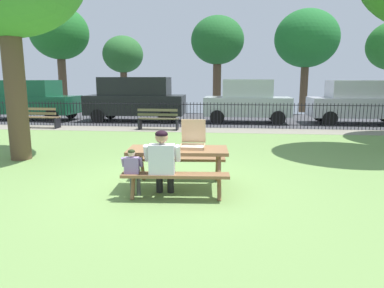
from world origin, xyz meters
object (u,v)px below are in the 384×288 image
at_px(adult_at_table, 163,161).
at_px(park_bench_center, 158,119).
at_px(parked_car_right, 360,102).
at_px(far_tree_midleft, 123,55).
at_px(pizza_box_open, 193,141).
at_px(far_tree_left, 60,34).
at_px(parked_car_center, 247,101).
at_px(parked_car_far_left, 32,99).
at_px(parked_car_left, 136,98).
at_px(far_tree_midright, 307,39).
at_px(pizza_slice_on_table, 152,148).
at_px(picnic_table_foreground, 178,158).
at_px(child_at_table, 133,169).
at_px(far_tree_center, 217,41).
at_px(park_bench_left, 40,118).

xyz_separation_m(adult_at_table, park_bench_center, (-1.71, 8.02, -0.24)).
relative_size(parked_car_right, far_tree_midleft, 0.95).
xyz_separation_m(pizza_box_open, far_tree_left, (-10.11, 15.71, 3.89)).
bearing_deg(parked_car_center, parked_car_far_left, 179.99).
xyz_separation_m(parked_car_right, far_tree_midleft, (-12.48, 5.68, 2.43)).
bearing_deg(parked_car_left, parked_car_far_left, 179.99).
bearing_deg(adult_at_table, far_tree_midright, 71.33).
height_order(pizza_slice_on_table, parked_car_left, parked_car_left).
distance_m(picnic_table_foreground, park_bench_center, 7.74).
relative_size(pizza_slice_on_table, far_tree_midright, 0.04).
height_order(child_at_table, park_bench_center, child_at_table).
relative_size(pizza_slice_on_table, parked_car_center, 0.06).
height_order(pizza_slice_on_table, adult_at_table, adult_at_table).
distance_m(picnic_table_foreground, parked_car_left, 10.81).
bearing_deg(park_bench_center, picnic_table_foreground, -75.85).
distance_m(parked_car_far_left, far_tree_left, 6.91).
xyz_separation_m(picnic_table_foreground, pizza_slice_on_table, (-0.47, -0.07, 0.18)).
xyz_separation_m(far_tree_center, far_tree_midright, (5.24, 0.00, 0.08)).
relative_size(parked_car_far_left, far_tree_center, 0.78).
distance_m(picnic_table_foreground, park_bench_left, 10.17).
distance_m(adult_at_table, far_tree_center, 16.79).
distance_m(parked_car_right, far_tree_midleft, 13.92).
relative_size(park_bench_left, parked_car_right, 0.37).
bearing_deg(pizza_slice_on_table, parked_car_far_left, 128.82).
height_order(pizza_slice_on_table, far_tree_midright, far_tree_midright).
bearing_deg(parked_car_center, pizza_slice_on_table, -102.06).
height_order(parked_car_right, far_tree_midleft, far_tree_midleft).
xyz_separation_m(park_bench_left, far_tree_midleft, (1.07, 8.38, 3.02)).
bearing_deg(pizza_slice_on_table, picnic_table_foreground, 7.96).
distance_m(child_at_table, parked_car_far_left, 13.47).
height_order(adult_at_table, parked_car_far_left, parked_car_far_left).
xyz_separation_m(picnic_table_foreground, park_bench_center, (-1.89, 7.50, -0.18)).
bearing_deg(parked_car_center, park_bench_left, -162.49).
bearing_deg(adult_at_table, child_at_table, -172.95).
distance_m(pizza_slice_on_table, parked_car_far_left, 13.19).
bearing_deg(child_at_table, far_tree_left, 119.12).
bearing_deg(parked_car_far_left, far_tree_left, 101.13).
relative_size(pizza_slice_on_table, park_bench_center, 0.15).
bearing_deg(picnic_table_foreground, far_tree_midright, 71.36).
xyz_separation_m(pizza_slice_on_table, park_bench_left, (-6.39, 7.57, -0.36)).
bearing_deg(far_tree_midright, adult_at_table, -108.67).
relative_size(parked_car_right, far_tree_left, 0.68).
bearing_deg(picnic_table_foreground, park_bench_center, 104.15).
bearing_deg(adult_at_table, park_bench_left, 129.79).
height_order(park_bench_left, far_tree_center, far_tree_center).
bearing_deg(parked_car_far_left, parked_car_right, -0.00).
relative_size(child_at_table, parked_car_center, 0.22).
xyz_separation_m(picnic_table_foreground, parked_car_center, (1.72, 10.21, 0.41)).
distance_m(pizza_box_open, child_at_table, 1.26).
height_order(far_tree_left, far_tree_midright, far_tree_left).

